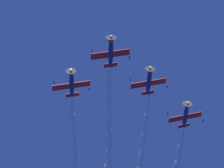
{
  "coord_description": "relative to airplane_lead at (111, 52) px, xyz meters",
  "views": [
    {
      "loc": [
        24.72,
        25.65,
        1.42
      ],
      "look_at": [
        -11.57,
        -5.08,
        79.86
      ],
      "focal_mm": 60.1,
      "sensor_mm": 36.0,
      "label": 1
    }
  ],
  "objects": [
    {
      "name": "airplane_lead",
      "position": [
        0.0,
        0.0,
        0.0
      ],
      "size": [
        7.86,
        7.78,
        3.24
      ],
      "color": "navy"
    },
    {
      "name": "airplane_left_wingman",
      "position": [
        -12.6,
        1.45,
        1.57
      ],
      "size": [
        7.88,
        7.75,
        3.38
      ],
      "color": "navy"
    },
    {
      "name": "airplane_right_wingman",
      "position": [
        -0.34,
        -12.55,
        0.0
      ],
      "size": [
        7.88,
        7.74,
        3.48
      ],
      "color": "navy"
    },
    {
      "name": "airplane_slot_tail",
      "position": [
        -26.31,
        2.66,
        0.94
      ],
      "size": [
        7.86,
        7.78,
        3.24
      ],
      "color": "navy"
    },
    {
      "name": "smoke_trail_lead",
      "position": [
        -22.29,
        -19.57,
        1.61
      ],
      "size": [
        31.97,
        28.24,
        4.36
      ],
      "color": "white"
    },
    {
      "name": "smoke_trail_left_wingman",
      "position": [
        -34.85,
        -18.19,
        3.28
      ],
      "size": [
        31.79,
        28.65,
        4.13
      ],
      "color": "white"
    }
  ]
}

